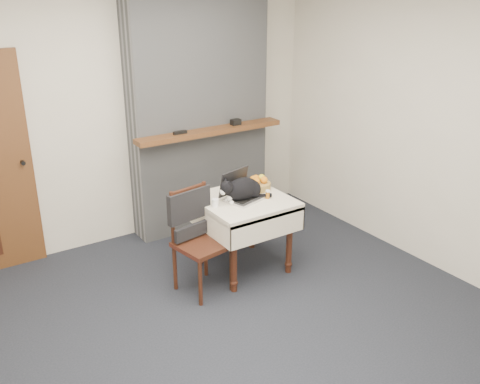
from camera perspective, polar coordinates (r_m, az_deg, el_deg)
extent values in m
plane|color=black|center=(4.27, -2.30, -14.66)|extent=(4.50, 4.50, 0.00)
cube|color=beige|center=(5.41, -13.63, 7.89)|extent=(4.50, 0.02, 2.60)
cube|color=beige|center=(5.13, 19.68, 6.52)|extent=(0.02, 4.00, 2.60)
cylinder|color=black|center=(5.20, -22.16, 2.92)|extent=(0.04, 0.06, 0.04)
cube|color=gray|center=(5.63, -4.41, 8.96)|extent=(1.50, 0.30, 2.60)
cube|color=brown|center=(5.48, -3.12, 6.48)|extent=(1.62, 0.18, 0.05)
cube|color=black|center=(5.31, -6.41, 6.33)|extent=(0.14, 0.04, 0.03)
cube|color=black|center=(5.61, -0.46, 7.46)|extent=(0.10, 0.07, 0.06)
cylinder|color=#39160F|center=(4.59, -0.67, -7.09)|extent=(0.06, 0.06, 0.64)
sphere|color=#39160F|center=(4.71, -0.65, -9.65)|extent=(0.07, 0.07, 0.07)
cylinder|color=#39160F|center=(4.90, 5.27, -5.22)|extent=(0.06, 0.06, 0.64)
sphere|color=#39160F|center=(5.01, 5.18, -7.67)|extent=(0.07, 0.07, 0.07)
cylinder|color=#39160F|center=(5.05, -4.35, -4.34)|extent=(0.06, 0.06, 0.64)
sphere|color=#39160F|center=(5.16, -4.27, -6.74)|extent=(0.07, 0.07, 0.07)
cylinder|color=#39160F|center=(5.34, 1.29, -2.81)|extent=(0.06, 0.06, 0.64)
sphere|color=#39160F|center=(5.44, 1.27, -5.12)|extent=(0.07, 0.07, 0.07)
cube|color=beige|center=(4.81, 0.40, -1.05)|extent=(0.78, 0.78, 0.06)
cube|color=beige|center=(4.57, 3.07, -3.87)|extent=(0.78, 0.01, 0.22)
cube|color=beige|center=(5.16, -1.97, -0.81)|extent=(0.78, 0.01, 0.22)
cube|color=beige|center=(4.67, -3.54, -3.29)|extent=(0.01, 0.78, 0.22)
cube|color=beige|center=(5.06, 4.03, -1.28)|extent=(0.01, 0.78, 0.22)
cube|color=#B7B7BC|center=(4.78, 0.62, -0.71)|extent=(0.40, 0.32, 0.02)
cube|color=black|center=(4.77, 0.62, -0.57)|extent=(0.32, 0.23, 0.00)
cube|color=black|center=(4.82, -0.69, 1.12)|extent=(0.35, 0.15, 0.24)
cube|color=#A1B9EB|center=(4.82, -0.67, 1.12)|extent=(0.32, 0.13, 0.21)
ellipsoid|color=black|center=(4.74, 0.24, 0.31)|extent=(0.33, 0.19, 0.21)
ellipsoid|color=black|center=(4.80, 1.22, 0.33)|extent=(0.17, 0.19, 0.17)
sphere|color=black|center=(4.64, -1.43, 0.47)|extent=(0.12, 0.12, 0.12)
ellipsoid|color=white|center=(4.63, -1.84, 0.03)|extent=(0.05, 0.06, 0.06)
ellipsoid|color=white|center=(4.68, -1.12, -0.47)|extent=(0.05, 0.07, 0.08)
cone|color=black|center=(4.59, -1.10, 1.06)|extent=(0.04, 0.05, 0.05)
cone|color=black|center=(4.65, -1.57, 1.31)|extent=(0.04, 0.05, 0.05)
cylinder|color=black|center=(4.81, 2.36, -0.41)|extent=(0.18, 0.09, 0.04)
sphere|color=white|center=(4.67, -0.90, -1.14)|extent=(0.04, 0.04, 0.04)
sphere|color=white|center=(4.73, -1.42, -0.84)|extent=(0.04, 0.04, 0.04)
cylinder|color=white|center=(4.63, -2.66, -1.16)|extent=(0.06, 0.06, 0.07)
cylinder|color=#A96114|center=(4.80, 2.97, -0.33)|extent=(0.03, 0.03, 0.06)
cylinder|color=white|center=(4.79, 2.98, 0.11)|extent=(0.04, 0.04, 0.02)
cylinder|color=#AC8A45|center=(5.02, 2.00, 0.65)|extent=(0.23, 0.23, 0.06)
sphere|color=orange|center=(4.95, 1.76, 1.14)|extent=(0.07, 0.07, 0.07)
sphere|color=orange|center=(4.99, 2.58, 1.29)|extent=(0.07, 0.07, 0.07)
sphere|color=orange|center=(5.03, 1.71, 1.48)|extent=(0.07, 0.07, 0.07)
sphere|color=gold|center=(5.05, 2.33, 1.53)|extent=(0.07, 0.07, 0.07)
sphere|color=orange|center=(5.00, 1.43, 1.37)|extent=(0.07, 0.07, 0.07)
cube|color=black|center=(4.93, 1.95, -0.08)|extent=(0.11, 0.09, 0.01)
cube|color=#39160F|center=(4.57, -4.03, -5.66)|extent=(0.47, 0.47, 0.04)
cylinder|color=#39160F|center=(4.46, -4.26, -9.58)|extent=(0.03, 0.03, 0.43)
cylinder|color=#39160F|center=(4.66, -0.92, -8.09)|extent=(0.03, 0.03, 0.43)
cylinder|color=#39160F|center=(4.70, -6.96, -7.94)|extent=(0.03, 0.03, 0.43)
cylinder|color=#39160F|center=(4.89, -3.68, -6.61)|extent=(0.03, 0.03, 0.43)
cylinder|color=#39160F|center=(4.50, -7.22, -2.85)|extent=(0.03, 0.03, 0.48)
cylinder|color=#39160F|center=(4.69, -3.81, -1.67)|extent=(0.03, 0.03, 0.48)
cube|color=#39160F|center=(4.55, -5.52, -1.14)|extent=(0.35, 0.09, 0.27)
cube|color=black|center=(4.55, -5.44, -1.40)|extent=(0.43, 0.13, 0.27)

